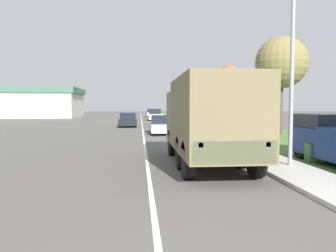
{
  "coord_description": "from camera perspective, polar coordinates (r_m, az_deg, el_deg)",
  "views": [
    {
      "loc": [
        -0.26,
        -1.29,
        2.1
      ],
      "look_at": [
        0.85,
        11.55,
        1.31
      ],
      "focal_mm": 35.0,
      "sensor_mm": 36.0,
      "label": 1
    }
  ],
  "objects": [
    {
      "name": "lane_centre_stripe",
      "position": [
        41.34,
        -4.57,
        0.57
      ],
      "size": [
        0.12,
        120.0,
        0.0
      ],
      "color": "silver",
      "rests_on": "ground"
    },
    {
      "name": "military_truck",
      "position": [
        11.59,
        6.92,
        1.46
      ],
      "size": [
        2.31,
        6.92,
        3.03
      ],
      "color": "#606647",
      "rests_on": "ground"
    },
    {
      "name": "building_distant",
      "position": [
        66.26,
        -23.69,
        3.76
      ],
      "size": [
        20.15,
        12.55,
        5.43
      ],
      "color": "beige",
      "rests_on": "ground"
    },
    {
      "name": "car_third_ahead",
      "position": [
        48.15,
        -2.3,
        1.89
      ],
      "size": [
        1.89,
        4.5,
        1.69
      ],
      "color": "silver",
      "rests_on": "ground"
    },
    {
      "name": "tree_mid_right",
      "position": [
        25.24,
        19.18,
        10.36
      ],
      "size": [
        3.72,
        3.72,
        7.07
      ],
      "color": "#4C3D2D",
      "rests_on": "grass_strip_right"
    },
    {
      "name": "sidewalk_right",
      "position": [
        41.61,
        1.63,
        0.68
      ],
      "size": [
        1.8,
        120.0,
        0.12
      ],
      "color": "beige",
      "rests_on": "ground"
    },
    {
      "name": "car_second_ahead",
      "position": [
        33.88,
        -6.95,
        1.01
      ],
      "size": [
        1.77,
        4.48,
        1.42
      ],
      "color": "black",
      "rests_on": "ground"
    },
    {
      "name": "lamp_post",
      "position": [
        11.8,
        20.03,
        15.51
      ],
      "size": [
        1.69,
        0.24,
        7.59
      ],
      "color": "gray",
      "rests_on": "sidewalk_right"
    },
    {
      "name": "ground_plane",
      "position": [
        41.34,
        -4.57,
        0.57
      ],
      "size": [
        180.0,
        180.0,
        0.0
      ],
      "primitive_type": "plane",
      "color": "#565451"
    },
    {
      "name": "tree_far_right",
      "position": [
        40.08,
        10.6,
        8.33
      ],
      "size": [
        2.73,
        2.73,
        6.98
      ],
      "color": "brown",
      "rests_on": "grass_strip_right"
    },
    {
      "name": "car_nearest_ahead",
      "position": [
        24.95,
        -1.11,
        0.13
      ],
      "size": [
        1.72,
        4.24,
        1.4
      ],
      "color": "#B7BABF",
      "rests_on": "ground"
    },
    {
      "name": "car_fourth_ahead",
      "position": [
        64.09,
        -2.95,
        2.24
      ],
      "size": [
        1.72,
        4.23,
        1.58
      ],
      "color": "#B7BABF",
      "rests_on": "ground"
    },
    {
      "name": "utility_box",
      "position": [
        13.36,
        24.11,
        -4.26
      ],
      "size": [
        0.55,
        0.45,
        0.7
      ],
      "color": "#3D7042",
      "rests_on": "grass_strip_right"
    },
    {
      "name": "grass_strip_right",
      "position": [
        42.34,
        7.56,
        0.63
      ],
      "size": [
        7.0,
        120.0,
        0.02
      ],
      "color": "#4C7538",
      "rests_on": "ground"
    }
  ]
}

